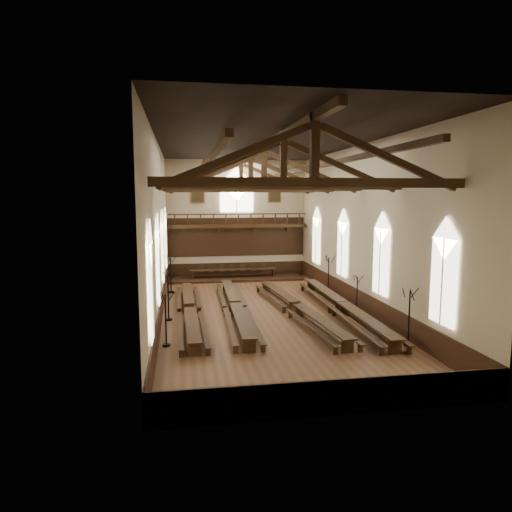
% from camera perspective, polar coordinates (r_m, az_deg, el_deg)
% --- Properties ---
extents(ground, '(26.00, 26.00, 0.00)m').
position_cam_1_polar(ground, '(27.37, 0.97, -7.16)').
color(ground, brown).
rests_on(ground, ground).
extents(room_walls, '(26.00, 26.00, 26.00)m').
position_cam_1_polar(room_walls, '(26.49, 1.00, 6.48)').
color(room_walls, '#BDAC8F').
rests_on(room_walls, ground).
extents(wainscot_band, '(12.00, 26.00, 1.20)m').
position_cam_1_polar(wainscot_band, '(27.23, 0.97, -5.94)').
color(wainscot_band, '#381C10').
rests_on(wainscot_band, ground).
extents(side_windows, '(11.85, 19.80, 4.50)m').
position_cam_1_polar(side_windows, '(26.68, 0.99, 0.64)').
color(side_windows, silver).
rests_on(side_windows, room_walls).
extents(end_window, '(2.80, 0.12, 3.80)m').
position_cam_1_polar(end_window, '(39.25, -2.43, 7.90)').
color(end_window, white).
rests_on(end_window, room_walls).
extents(minstrels_gallery, '(11.80, 1.24, 3.70)m').
position_cam_1_polar(minstrels_gallery, '(39.12, -2.36, 3.04)').
color(minstrels_gallery, '#382512').
rests_on(minstrels_gallery, room_walls).
extents(portraits, '(7.75, 0.09, 1.45)m').
position_cam_1_polar(portraits, '(39.25, -2.43, 7.72)').
color(portraits, brown).
rests_on(portraits, room_walls).
extents(roof_trusses, '(11.70, 25.70, 2.80)m').
position_cam_1_polar(roof_trusses, '(26.52, 1.01, 10.28)').
color(roof_trusses, '#382512').
rests_on(roof_trusses, room_walls).
extents(refectory_row_a, '(1.49, 13.94, 0.70)m').
position_cam_1_polar(refectory_row_a, '(26.71, -8.30, -6.48)').
color(refectory_row_a, '#382512').
rests_on(refectory_row_a, ground).
extents(refectory_row_b, '(1.69, 14.37, 0.74)m').
position_cam_1_polar(refectory_row_b, '(27.12, -2.60, -6.13)').
color(refectory_row_b, '#382512').
rests_on(refectory_row_b, ground).
extents(refectory_row_c, '(2.04, 14.35, 0.73)m').
position_cam_1_polar(refectory_row_c, '(26.96, 5.11, -6.25)').
color(refectory_row_c, '#382512').
rests_on(refectory_row_c, ground).
extents(refectory_row_d, '(1.73, 14.70, 0.78)m').
position_cam_1_polar(refectory_row_d, '(27.47, 10.79, -6.02)').
color(refectory_row_d, '#382512').
rests_on(refectory_row_d, ground).
extents(dais, '(11.40, 2.95, 0.20)m').
position_cam_1_polar(dais, '(38.31, -2.81, -2.80)').
color(dais, '#381C10').
rests_on(dais, ground).
extents(high_table, '(7.29, 0.89, 0.68)m').
position_cam_1_polar(high_table, '(38.20, -2.81, -1.80)').
color(high_table, '#382512').
rests_on(high_table, dais).
extents(high_chairs, '(5.83, 0.44, 0.98)m').
position_cam_1_polar(high_chairs, '(38.91, -2.93, -1.69)').
color(high_chairs, '#382512').
rests_on(high_chairs, dais).
extents(candelabrum_left_near, '(0.71, 0.79, 2.58)m').
position_cam_1_polar(candelabrum_left_near, '(21.76, -11.18, -9.03)').
color(candelabrum_left_near, black).
rests_on(candelabrum_left_near, ground).
extents(candelabrum_left_mid, '(0.76, 0.86, 2.79)m').
position_cam_1_polar(candelabrum_left_mid, '(26.12, -10.89, -6.10)').
color(candelabrum_left_mid, black).
rests_on(candelabrum_left_mid, ground).
extents(candelabrum_left_far, '(0.79, 0.85, 2.78)m').
position_cam_1_polar(candelabrum_left_far, '(33.41, -10.58, -3.13)').
color(candelabrum_left_far, black).
rests_on(candelabrum_left_far, ground).
extents(candelabrum_right_near, '(0.82, 0.81, 2.75)m').
position_cam_1_polar(candelabrum_right_near, '(22.52, 18.54, -8.58)').
color(candelabrum_right_near, black).
rests_on(candelabrum_right_near, ground).
extents(candelabrum_right_mid, '(0.62, 0.70, 2.29)m').
position_cam_1_polar(candelabrum_right_mid, '(28.09, 12.49, -5.50)').
color(candelabrum_right_mid, black).
rests_on(candelabrum_right_mid, ground).
extents(candelabrum_right_far, '(0.81, 0.83, 2.77)m').
position_cam_1_polar(candelabrum_right_far, '(32.98, 9.04, -3.24)').
color(candelabrum_right_far, black).
rests_on(candelabrum_right_far, ground).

